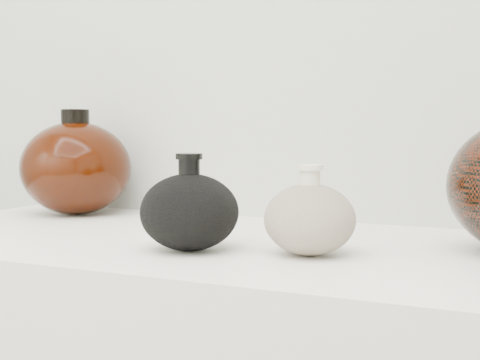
% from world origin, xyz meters
% --- Properties ---
extents(black_gourd_vase, '(0.14, 0.14, 0.13)m').
position_xyz_m(black_gourd_vase, '(-0.05, 0.86, 0.95)').
color(black_gourd_vase, black).
rests_on(black_gourd_vase, display_counter).
extents(cream_gourd_vase, '(0.12, 0.12, 0.11)m').
position_xyz_m(cream_gourd_vase, '(0.10, 0.89, 0.95)').
color(cream_gourd_vase, '#C5B096').
rests_on(cream_gourd_vase, display_counter).
extents(left_round_pot, '(0.21, 0.21, 0.20)m').
position_xyz_m(left_round_pot, '(-0.42, 1.09, 0.99)').
color(left_round_pot, black).
rests_on(left_round_pot, display_counter).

